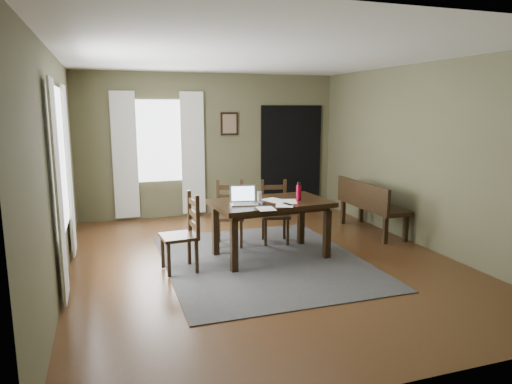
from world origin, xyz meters
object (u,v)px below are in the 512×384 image
object	(u,v)px
bench	(369,202)
dining_table	(271,208)
chair_end	(183,234)
chair_back_right	(275,213)
laptop	(244,199)
chair_back_left	(230,214)
water_bottle	(299,192)

from	to	relation	value
bench	dining_table	bearing A→B (deg)	109.06
chair_end	chair_back_right	xyz separation A→B (m)	(1.55, 0.81, -0.02)
chair_back_right	laptop	world-z (taller)	laptop
laptop	bench	bearing A→B (deg)	27.19
chair_back_left	chair_back_right	xyz separation A→B (m)	(0.69, -0.09, -0.01)
chair_end	bench	bearing A→B (deg)	99.60
bench	water_bottle	bearing A→B (deg)	115.51
dining_table	bench	bearing A→B (deg)	14.16
chair_back_left	chair_back_right	size ratio (longest dim) A/B	1.02
laptop	chair_back_right	bearing A→B (deg)	54.68
dining_table	chair_back_left	size ratio (longest dim) A/B	1.70
dining_table	chair_end	size ratio (longest dim) A/B	1.66
chair_back_left	bench	distance (m)	2.37
bench	laptop	size ratio (longest dim) A/B	3.86
dining_table	chair_end	distance (m)	1.27
chair_end	chair_back_left	bearing A→B (deg)	131.35
chair_back_right	water_bottle	distance (m)	0.86
chair_back_right	water_bottle	size ratio (longest dim) A/B	3.73
chair_end	water_bottle	distance (m)	1.67
chair_back_left	bench	world-z (taller)	chair_back_left
bench	water_bottle	distance (m)	1.83
chair_end	chair_back_left	size ratio (longest dim) A/B	1.02
laptop	dining_table	bearing A→B (deg)	17.60
chair_back_right	bench	xyz separation A→B (m)	(1.68, 0.03, 0.05)
dining_table	water_bottle	size ratio (longest dim) A/B	6.50
chair_back_right	laptop	bearing A→B (deg)	-122.42
chair_back_right	chair_back_left	bearing A→B (deg)	-174.54
dining_table	water_bottle	distance (m)	0.44
chair_end	chair_back_left	world-z (taller)	chair_end
bench	water_bottle	world-z (taller)	water_bottle
chair_back_left	water_bottle	xyz separation A→B (m)	(0.76, -0.83, 0.44)
chair_end	chair_back_left	distance (m)	1.25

